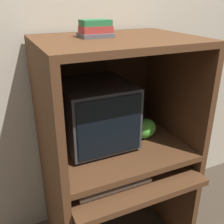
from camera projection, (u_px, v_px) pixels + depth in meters
wall_back at (92, 53)px, 1.80m from camera, size 6.00×0.06×2.60m
desk_base at (119, 196)px, 1.77m from camera, size 0.88×0.75×0.68m
desk_monitor_shelf at (117, 148)px, 1.68m from camera, size 0.88×0.67×0.12m
hutch_upper at (115, 78)px, 1.52m from camera, size 0.88×0.67×0.66m
crt_monitor at (96, 114)px, 1.60m from camera, size 0.41×0.43×0.40m
keyboard at (112, 182)px, 1.49m from camera, size 0.43×0.16×0.03m
mouse at (154, 169)px, 1.59m from camera, size 0.07×0.05×0.03m
snack_bag at (144, 129)px, 1.72m from camera, size 0.16×0.12×0.13m
book_stack at (95, 29)px, 1.40m from camera, size 0.17×0.13×0.09m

